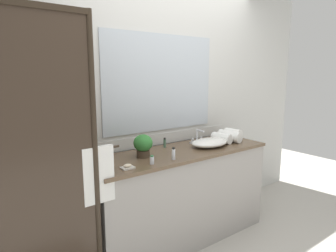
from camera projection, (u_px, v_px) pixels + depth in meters
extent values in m
plane|color=#B7B2A8|center=(180.00, 238.00, 2.88)|extent=(8.00, 8.00, 0.00)
cube|color=silver|center=(160.00, 105.00, 2.92)|extent=(4.40, 0.05, 2.60)
cube|color=silver|center=(162.00, 139.00, 2.96)|extent=(1.80, 0.01, 0.11)
cube|color=silver|center=(161.00, 83.00, 2.86)|extent=(1.28, 0.01, 0.94)
cube|color=#9E9993|center=(180.00, 197.00, 2.81)|extent=(1.80, 0.56, 0.87)
cube|color=brown|center=(181.00, 152.00, 2.72)|extent=(1.80, 0.58, 0.03)
cylinder|color=#2D2319|center=(96.00, 166.00, 1.93)|extent=(0.04, 0.04, 2.00)
cube|color=#382B21|center=(12.00, 183.00, 1.64)|extent=(0.96, 0.01, 1.96)
cube|color=#382B21|center=(81.00, 157.00, 2.16)|extent=(0.01, 0.57, 1.96)
cylinder|color=#2D2319|center=(97.00, 149.00, 1.93)|extent=(0.32, 0.02, 0.02)
cube|color=white|center=(98.00, 175.00, 1.96)|extent=(0.22, 0.04, 0.40)
ellipsoid|color=white|center=(209.00, 143.00, 2.86)|extent=(0.40, 0.28, 0.08)
cube|color=silver|center=(197.00, 142.00, 3.02)|extent=(0.17, 0.04, 0.02)
cylinder|color=silver|center=(197.00, 136.00, 3.00)|extent=(0.02, 0.02, 0.12)
cylinder|color=silver|center=(200.00, 131.00, 2.95)|extent=(0.02, 0.10, 0.02)
cylinder|color=silver|center=(193.00, 140.00, 2.98)|extent=(0.02, 0.02, 0.04)
cylinder|color=silver|center=(201.00, 139.00, 3.05)|extent=(0.02, 0.02, 0.04)
cylinder|color=#473828|center=(143.00, 153.00, 2.50)|extent=(0.12, 0.12, 0.06)
ellipsoid|color=#327A34|center=(143.00, 143.00, 2.49)|extent=(0.17, 0.17, 0.15)
cube|color=silver|center=(128.00, 168.00, 2.20)|extent=(0.10, 0.07, 0.01)
ellipsoid|color=beige|center=(127.00, 166.00, 2.19)|extent=(0.07, 0.04, 0.02)
cylinder|color=silver|center=(174.00, 154.00, 2.42)|extent=(0.03, 0.03, 0.09)
cylinder|color=black|center=(174.00, 148.00, 2.41)|extent=(0.02, 0.02, 0.02)
cylinder|color=silver|center=(152.00, 160.00, 2.30)|extent=(0.03, 0.03, 0.06)
cylinder|color=#2D6638|center=(152.00, 156.00, 2.30)|extent=(0.03, 0.03, 0.01)
cylinder|color=#4C7056|center=(165.00, 143.00, 2.82)|extent=(0.03, 0.03, 0.08)
cylinder|color=black|center=(165.00, 139.00, 2.82)|extent=(0.02, 0.02, 0.01)
cylinder|color=white|center=(233.00, 134.00, 3.18)|extent=(0.13, 0.19, 0.12)
cylinder|color=white|center=(230.00, 136.00, 3.07)|extent=(0.15, 0.26, 0.12)
cylinder|color=white|center=(222.00, 138.00, 3.02)|extent=(0.12, 0.22, 0.10)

